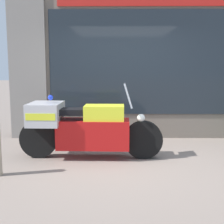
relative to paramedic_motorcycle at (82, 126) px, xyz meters
name	(u,v)px	position (x,y,z in m)	size (l,w,h in m)	color
ground_plane	(127,163)	(0.78, -0.27, -0.57)	(60.00, 60.00, 0.00)	gray
shop_building	(108,65)	(0.42, 1.72, 1.06)	(5.01, 0.55, 3.24)	#6B6056
window_display	(138,116)	(1.11, 1.75, -0.11)	(3.75, 0.30, 1.88)	slate
paramedic_motorcycle	(82,126)	(0.00, 0.00, 0.00)	(2.50, 0.74, 1.31)	black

